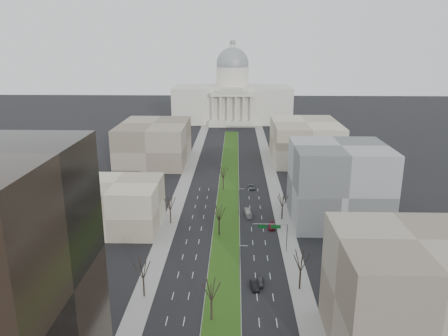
% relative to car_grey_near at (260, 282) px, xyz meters
% --- Properties ---
extents(ground, '(600.00, 600.00, 0.00)m').
position_rel_car_grey_near_xyz_m(ground, '(-8.38, 66.32, -0.72)').
color(ground, black).
rests_on(ground, ground).
extents(median, '(8.00, 222.03, 0.20)m').
position_rel_car_grey_near_xyz_m(median, '(-8.38, 65.31, -0.62)').
color(median, '#999993').
rests_on(median, ground).
extents(sidewalk_left, '(5.00, 330.00, 0.15)m').
position_rel_car_grey_near_xyz_m(sidewalk_left, '(-25.88, 41.32, -0.64)').
color(sidewalk_left, gray).
rests_on(sidewalk_left, ground).
extents(sidewalk_right, '(5.00, 330.00, 0.15)m').
position_rel_car_grey_near_xyz_m(sidewalk_right, '(9.12, 41.32, -0.64)').
color(sidewalk_right, gray).
rests_on(sidewalk_right, ground).
extents(capitol, '(80.00, 46.00, 55.00)m').
position_rel_car_grey_near_xyz_m(capitol, '(-8.38, 215.91, 15.59)').
color(capitol, beige).
rests_on(capitol, ground).
extents(building_beige_left, '(26.00, 22.00, 14.00)m').
position_rel_car_grey_near_xyz_m(building_beige_left, '(-41.38, 31.32, 6.28)').
color(building_beige_left, tan).
rests_on(building_beige_left, ground).
extents(building_tan_right, '(26.00, 24.00, 22.00)m').
position_rel_car_grey_near_xyz_m(building_tan_right, '(24.62, -21.68, 10.28)').
color(building_tan_right, gray).
rests_on(building_tan_right, ground).
extents(building_grey_right, '(28.00, 26.00, 24.00)m').
position_rel_car_grey_near_xyz_m(building_grey_right, '(25.62, 38.32, 11.28)').
color(building_grey_right, slate).
rests_on(building_grey_right, ground).
extents(building_far_left, '(30.00, 40.00, 18.00)m').
position_rel_car_grey_near_xyz_m(building_far_left, '(-43.38, 106.32, 8.28)').
color(building_far_left, gray).
rests_on(building_far_left, ground).
extents(building_far_right, '(30.00, 40.00, 18.00)m').
position_rel_car_grey_near_xyz_m(building_far_right, '(26.62, 111.32, 8.28)').
color(building_far_right, tan).
rests_on(building_far_right, ground).
extents(tree_left_mid, '(5.40, 5.40, 9.72)m').
position_rel_car_grey_near_xyz_m(tree_left_mid, '(-25.58, -5.68, 6.28)').
color(tree_left_mid, black).
rests_on(tree_left_mid, ground).
extents(tree_left_far, '(5.28, 5.28, 9.50)m').
position_rel_car_grey_near_xyz_m(tree_left_far, '(-25.58, 34.32, 6.12)').
color(tree_left_far, black).
rests_on(tree_left_far, ground).
extents(tree_right_mid, '(5.52, 5.52, 9.94)m').
position_rel_car_grey_near_xyz_m(tree_right_mid, '(8.82, -1.68, 6.44)').
color(tree_right_mid, black).
rests_on(tree_right_mid, ground).
extents(tree_right_far, '(5.04, 5.04, 9.07)m').
position_rel_car_grey_near_xyz_m(tree_right_far, '(8.82, 38.32, 5.81)').
color(tree_right_far, black).
rests_on(tree_right_far, ground).
extents(tree_median_a, '(5.40, 5.40, 9.72)m').
position_rel_car_grey_near_xyz_m(tree_median_a, '(-10.38, -13.68, 6.28)').
color(tree_median_a, black).
rests_on(tree_median_a, ground).
extents(tree_median_b, '(5.40, 5.40, 9.72)m').
position_rel_car_grey_near_xyz_m(tree_median_b, '(-10.38, 26.32, 6.28)').
color(tree_median_b, black).
rests_on(tree_median_b, ground).
extents(tree_median_c, '(5.40, 5.40, 9.72)m').
position_rel_car_grey_near_xyz_m(tree_median_c, '(-10.38, 66.32, 6.28)').
color(tree_median_c, black).
rests_on(tree_median_c, ground).
extents(streetlamp_median_b, '(1.90, 0.20, 9.16)m').
position_rel_car_grey_near_xyz_m(streetlamp_median_b, '(-4.62, 1.32, 4.09)').
color(streetlamp_median_b, gray).
rests_on(streetlamp_median_b, ground).
extents(streetlamp_median_c, '(1.90, 0.20, 9.16)m').
position_rel_car_grey_near_xyz_m(streetlamp_median_c, '(-4.62, 41.32, 4.09)').
color(streetlamp_median_c, gray).
rests_on(streetlamp_median_c, ground).
extents(mast_arm_signs, '(9.12, 0.24, 8.09)m').
position_rel_car_grey_near_xyz_m(mast_arm_signs, '(5.11, 16.35, 5.39)').
color(mast_arm_signs, gray).
rests_on(mast_arm_signs, ground).
extents(car_grey_near, '(2.18, 4.39, 1.44)m').
position_rel_car_grey_near_xyz_m(car_grey_near, '(0.00, 0.00, 0.00)').
color(car_grey_near, '#424349').
rests_on(car_grey_near, ground).
extents(car_black, '(2.18, 4.97, 1.59)m').
position_rel_car_grey_near_xyz_m(car_black, '(-1.28, -1.39, 0.07)').
color(car_black, black).
rests_on(car_black, ground).
extents(car_red, '(2.52, 4.91, 1.36)m').
position_rel_car_grey_near_xyz_m(car_red, '(5.12, 31.53, -0.04)').
color(car_red, maroon).
rests_on(car_red, ground).
extents(car_grey_far, '(2.67, 5.27, 1.43)m').
position_rel_car_grey_near_xyz_m(car_grey_far, '(0.32, 67.99, -0.01)').
color(car_grey_far, '#53555C').
rests_on(car_grey_far, ground).
extents(box_van, '(2.27, 6.82, 1.86)m').
position_rel_car_grey_near_xyz_m(box_van, '(-1.67, 41.12, 0.21)').
color(box_van, silver).
rests_on(box_van, ground).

